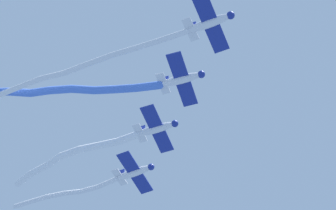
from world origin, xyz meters
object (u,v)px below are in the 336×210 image
airplane_left_wing (182,79)px  airplane_right_wing (157,129)px  airplane_slot (135,172)px  airplane_lead (210,23)px

airplane_left_wing → airplane_right_wing: airplane_right_wing is taller
airplane_slot → airplane_lead: bearing=-44.4°
airplane_lead → airplane_left_wing: airplane_left_wing is taller
airplane_lead → airplane_left_wing: size_ratio=0.97×
airplane_lead → airplane_left_wing: 7.96m
airplane_left_wing → airplane_right_wing: size_ratio=1.02×
airplane_left_wing → airplane_right_wing: bearing=128.4°
airplane_lead → airplane_slot: airplane_slot is taller
airplane_lead → airplane_right_wing: size_ratio=0.98×
airplane_right_wing → airplane_slot: size_ratio=1.03×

